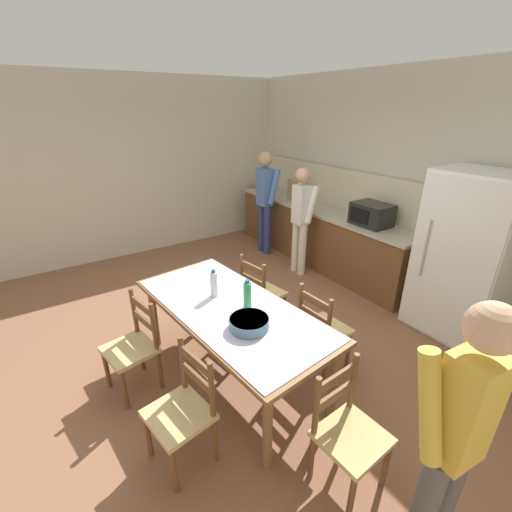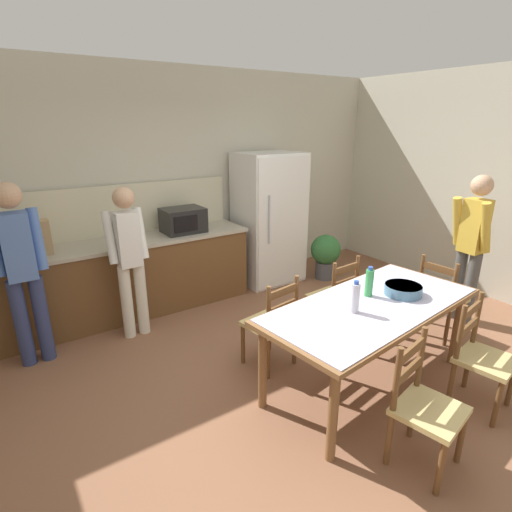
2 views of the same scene
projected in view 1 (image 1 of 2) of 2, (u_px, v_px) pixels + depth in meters
The scene contains 21 objects.
ground_plane at pixel (240, 342), 3.82m from camera, with size 8.32×8.32×0.00m, color brown.
wall_back at pixel (408, 185), 4.57m from camera, with size 6.52×0.12×2.90m, color beige.
wall_left at pixel (138, 169), 5.73m from camera, with size 0.12×5.20×2.90m, color beige.
kitchen_counter at pixel (318, 234), 5.67m from camera, with size 3.57×0.66×0.92m.
counter_splashback at pixel (335, 187), 5.52m from camera, with size 3.53×0.03×0.60m, color beige.
refrigerator at pixel (466, 258), 3.68m from camera, with size 0.88×0.73×1.84m.
microwave at pixel (372, 214), 4.63m from camera, with size 0.50×0.39×0.30m.
paper_bag at pixel (296, 190), 5.84m from camera, with size 0.24×0.16×0.36m, color tan.
dining_table at pixel (231, 314), 3.07m from camera, with size 2.11×1.13×0.78m.
bottle_near_centre at pixel (214, 284), 3.17m from camera, with size 0.07×0.07×0.27m.
bottle_off_centre at pixel (247, 295), 2.98m from camera, with size 0.07×0.07×0.27m.
serving_bowl at pixel (249, 322), 2.73m from camera, with size 0.32×0.32×0.09m.
chair_side_near_right at pixel (183, 411), 2.42m from camera, with size 0.48×0.47×0.91m.
chair_side_far_right at pixel (322, 330), 3.29m from camera, with size 0.45×0.43×0.91m.
chair_side_near_left at pixel (134, 347), 3.06m from camera, with size 0.49×0.48×0.91m.
chair_side_far_left at pixel (261, 293), 3.93m from camera, with size 0.48×0.46×0.91m.
chair_head_end at pixel (348, 432), 2.26m from camera, with size 0.43×0.44×0.91m.
person_at_sink at pixel (265, 198), 5.80m from camera, with size 0.44×0.30×1.75m.
person_at_counter at pixel (301, 216), 5.08m from camera, with size 0.41×0.28×1.63m.
person_by_table at pixel (455, 435), 1.66m from camera, with size 0.31×0.45×1.70m.
potted_plant at pixel (507, 348), 3.13m from camera, with size 0.44×0.44×0.67m.
Camera 1 is at (2.70, -1.56, 2.42)m, focal length 24.00 mm.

